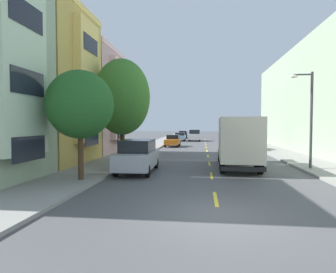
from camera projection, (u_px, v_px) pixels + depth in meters
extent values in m
plane|color=#4C4C4F|center=(206.00, 146.00, 38.72)|extent=(160.00, 160.00, 0.00)
cube|color=gray|center=(151.00, 146.00, 37.57)|extent=(3.20, 120.00, 0.14)
cube|color=gray|center=(264.00, 147.00, 35.90)|extent=(3.20, 120.00, 0.14)
cube|color=yellow|center=(216.00, 199.00, 10.94)|extent=(0.14, 2.20, 0.01)
cube|color=yellow|center=(211.00, 176.00, 15.90)|extent=(0.14, 2.20, 0.01)
cube|color=yellow|center=(209.00, 163.00, 20.86)|extent=(0.14, 2.20, 0.01)
cube|color=yellow|center=(208.00, 156.00, 25.83)|extent=(0.14, 2.20, 0.01)
cube|color=yellow|center=(207.00, 151.00, 30.79)|extent=(0.14, 2.20, 0.01)
cube|color=yellow|center=(206.00, 147.00, 35.75)|extent=(0.14, 2.20, 0.01)
cube|color=yellow|center=(206.00, 144.00, 40.71)|extent=(0.14, 2.20, 0.01)
cube|color=yellow|center=(205.00, 142.00, 45.67)|extent=(0.14, 2.20, 0.01)
cube|color=yellow|center=(205.00, 141.00, 50.63)|extent=(0.14, 2.20, 0.01)
cube|color=yellow|center=(205.00, 139.00, 55.59)|extent=(0.14, 2.20, 0.01)
cube|color=beige|center=(22.00, 69.00, 12.68)|extent=(0.55, 3.19, 7.61)
cube|color=#1E232D|center=(30.00, 149.00, 12.79)|extent=(0.04, 2.43, 1.10)
cube|color=#1E232D|center=(28.00, 82.00, 12.67)|extent=(0.04, 2.43, 1.10)
cube|color=#1E232D|center=(27.00, 15.00, 12.55)|extent=(0.04, 2.43, 1.10)
cube|color=#F9D572|center=(79.00, 8.00, 19.74)|extent=(0.60, 7.09, 0.44)
cube|color=#F9D572|center=(87.00, 82.00, 19.89)|extent=(0.55, 3.19, 8.29)
cube|color=#1E232D|center=(92.00, 138.00, 20.02)|extent=(0.04, 2.43, 1.10)
cube|color=#1E232D|center=(92.00, 92.00, 19.89)|extent=(0.04, 2.43, 1.10)
cube|color=#1E232D|center=(91.00, 45.00, 19.75)|extent=(0.04, 2.43, 1.10)
cube|color=#CC9E9E|center=(61.00, 104.00, 27.84)|extent=(10.86, 7.09, 9.63)
cube|color=#FECACA|center=(112.00, 50.00, 27.02)|extent=(0.60, 7.09, 0.44)
cube|color=#FECACA|center=(118.00, 99.00, 27.15)|extent=(0.55, 3.19, 7.51)
cube|color=#1E232D|center=(121.00, 136.00, 27.26)|extent=(0.04, 2.43, 1.10)
cube|color=#1E232D|center=(121.00, 105.00, 27.14)|extent=(0.04, 2.43, 1.10)
cube|color=#1E232D|center=(121.00, 75.00, 27.02)|extent=(0.04, 2.43, 1.10)
cylinder|color=#47331E|center=(81.00, 155.00, 14.04)|extent=(0.26, 0.26, 2.41)
ellipsoid|color=#235B23|center=(80.00, 105.00, 13.94)|extent=(3.23, 3.23, 3.31)
cylinder|color=#47331E|center=(122.00, 143.00, 21.32)|extent=(0.29, 0.29, 2.62)
ellipsoid|color=#387028|center=(122.00, 97.00, 21.18)|extent=(4.13, 4.13, 5.57)
cylinder|color=#38383D|center=(311.00, 120.00, 17.60)|extent=(0.16, 0.16, 5.88)
cylinder|color=#38383D|center=(303.00, 75.00, 17.55)|extent=(1.10, 0.10, 0.10)
ellipsoid|color=silver|center=(294.00, 76.00, 17.61)|extent=(0.44, 0.28, 0.20)
cube|color=beige|center=(239.00, 138.00, 17.95)|extent=(2.59, 5.46, 2.59)
cube|color=beige|center=(234.00, 139.00, 21.75)|extent=(2.37, 1.98, 2.20)
cube|color=black|center=(234.00, 132.00, 22.62)|extent=(2.02, 0.15, 0.97)
cube|color=black|center=(243.00, 169.00, 15.44)|extent=(2.40, 0.25, 0.24)
cylinder|color=black|center=(249.00, 156.00, 21.69)|extent=(0.31, 0.97, 0.96)
cylinder|color=black|center=(220.00, 155.00, 22.02)|extent=(0.31, 0.97, 0.96)
cylinder|color=black|center=(260.00, 166.00, 16.38)|extent=(0.31, 0.97, 0.96)
cylinder|color=black|center=(222.00, 165.00, 16.70)|extent=(0.31, 0.97, 0.96)
cylinder|color=black|center=(257.00, 163.00, 17.47)|extent=(0.31, 0.97, 0.96)
cylinder|color=black|center=(222.00, 162.00, 17.79)|extent=(0.31, 0.97, 0.96)
cube|color=#195B60|center=(229.00, 136.00, 52.77)|extent=(1.83, 4.04, 0.62)
cube|color=black|center=(229.00, 133.00, 52.27)|extent=(1.57, 1.71, 0.55)
cylinder|color=black|center=(232.00, 138.00, 54.06)|extent=(0.23, 0.66, 0.66)
cylinder|color=black|center=(224.00, 138.00, 54.21)|extent=(0.23, 0.66, 0.66)
cylinder|color=black|center=(234.00, 139.00, 51.36)|extent=(0.23, 0.66, 0.66)
cylinder|color=black|center=(225.00, 138.00, 51.50)|extent=(0.23, 0.66, 0.66)
cube|color=black|center=(183.00, 135.00, 59.04)|extent=(1.82, 4.04, 0.62)
cube|color=black|center=(183.00, 132.00, 59.49)|extent=(1.57, 1.71, 0.55)
cylinder|color=black|center=(179.00, 137.00, 57.77)|extent=(0.23, 0.66, 0.66)
cylinder|color=black|center=(186.00, 137.00, 57.62)|extent=(0.23, 0.66, 0.66)
cylinder|color=black|center=(179.00, 136.00, 60.47)|extent=(0.23, 0.66, 0.66)
cylinder|color=black|center=(187.00, 136.00, 60.33)|extent=(0.23, 0.66, 0.66)
cube|color=orange|center=(173.00, 142.00, 36.79)|extent=(1.78, 4.02, 0.62)
cube|color=black|center=(173.00, 137.00, 37.25)|extent=(1.55, 1.70, 0.55)
cylinder|color=black|center=(165.00, 145.00, 35.56)|extent=(0.23, 0.66, 0.66)
cylinder|color=black|center=(178.00, 145.00, 35.36)|extent=(0.23, 0.66, 0.66)
cylinder|color=black|center=(168.00, 143.00, 38.25)|extent=(0.23, 0.66, 0.66)
cylinder|color=black|center=(180.00, 143.00, 38.06)|extent=(0.23, 0.66, 0.66)
cube|color=#333338|center=(246.00, 143.00, 31.67)|extent=(1.95, 4.80, 0.90)
cube|color=black|center=(246.00, 136.00, 31.64)|extent=(1.72, 2.78, 0.70)
cylinder|color=black|center=(251.00, 146.00, 33.21)|extent=(0.22, 0.66, 0.66)
cylinder|color=black|center=(236.00, 146.00, 33.41)|extent=(0.22, 0.66, 0.66)
cylinder|color=black|center=(257.00, 148.00, 29.97)|extent=(0.22, 0.66, 0.66)
cylinder|color=black|center=(240.00, 148.00, 30.17)|extent=(0.22, 0.66, 0.66)
cube|color=#B2B5BA|center=(138.00, 159.00, 17.08)|extent=(2.04, 4.84, 0.90)
cube|color=black|center=(138.00, 146.00, 17.04)|extent=(1.77, 2.82, 0.70)
cylinder|color=black|center=(116.00, 171.00, 15.56)|extent=(0.23, 0.66, 0.66)
cylinder|color=black|center=(148.00, 171.00, 15.39)|extent=(0.23, 0.66, 0.66)
cylinder|color=black|center=(130.00, 163.00, 18.80)|extent=(0.23, 0.66, 0.66)
cylinder|color=black|center=(156.00, 163.00, 18.63)|extent=(0.23, 0.66, 0.66)
cube|color=#7A9EC6|center=(180.00, 137.00, 49.67)|extent=(1.84, 4.52, 0.60)
cube|color=black|center=(180.00, 134.00, 49.87)|extent=(1.60, 2.17, 0.50)
cylinder|color=black|center=(175.00, 139.00, 48.25)|extent=(0.23, 0.66, 0.66)
cylinder|color=black|center=(184.00, 139.00, 48.08)|extent=(0.23, 0.66, 0.66)
cylinder|color=black|center=(176.00, 139.00, 51.29)|extent=(0.23, 0.66, 0.66)
cylinder|color=black|center=(185.00, 139.00, 51.12)|extent=(0.23, 0.66, 0.66)
cube|color=maroon|center=(237.00, 140.00, 39.46)|extent=(1.76, 4.01, 0.62)
cube|color=black|center=(238.00, 136.00, 38.96)|extent=(1.54, 1.69, 0.55)
cylinder|color=black|center=(241.00, 142.00, 40.73)|extent=(0.22, 0.66, 0.66)
cylinder|color=black|center=(230.00, 142.00, 40.91)|extent=(0.22, 0.66, 0.66)
cylinder|color=black|center=(244.00, 143.00, 38.03)|extent=(0.22, 0.66, 0.66)
cylinder|color=black|center=(232.00, 143.00, 38.21)|extent=(0.22, 0.66, 0.66)
cube|color=#194C28|center=(234.00, 138.00, 45.75)|extent=(1.93, 4.74, 0.62)
cube|color=black|center=(234.00, 135.00, 45.35)|extent=(1.67, 2.86, 0.55)
cylinder|color=black|center=(238.00, 140.00, 47.23)|extent=(0.24, 0.66, 0.66)
cylinder|color=black|center=(228.00, 140.00, 47.46)|extent=(0.24, 0.66, 0.66)
cylinder|color=black|center=(240.00, 141.00, 44.07)|extent=(0.24, 0.66, 0.66)
cylinder|color=black|center=(229.00, 141.00, 44.29)|extent=(0.24, 0.66, 0.66)
cube|color=silver|center=(195.00, 136.00, 49.42)|extent=(1.95, 4.80, 0.90)
cube|color=black|center=(195.00, 132.00, 49.39)|extent=(1.72, 2.78, 0.70)
cylinder|color=black|center=(189.00, 140.00, 47.93)|extent=(0.22, 0.66, 0.66)
cylinder|color=black|center=(200.00, 140.00, 47.72)|extent=(0.22, 0.66, 0.66)
cylinder|color=black|center=(190.00, 139.00, 51.16)|extent=(0.22, 0.66, 0.66)
cylinder|color=black|center=(200.00, 139.00, 50.96)|extent=(0.22, 0.66, 0.66)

